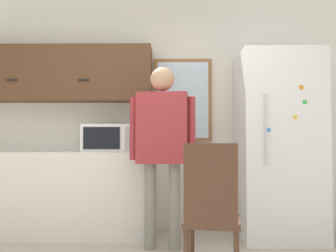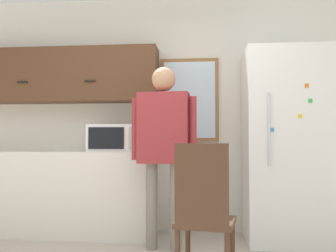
{
  "view_description": "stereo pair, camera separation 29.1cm",
  "coord_description": "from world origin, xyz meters",
  "px_view_note": "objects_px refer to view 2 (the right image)",
  "views": [
    {
      "loc": [
        0.25,
        -2.27,
        1.02
      ],
      "look_at": [
        0.21,
        1.12,
        1.16
      ],
      "focal_mm": 40.0,
      "sensor_mm": 36.0,
      "label": 1
    },
    {
      "loc": [
        0.54,
        -2.25,
        1.02
      ],
      "look_at": [
        0.21,
        1.12,
        1.16
      ],
      "focal_mm": 40.0,
      "sensor_mm": 36.0,
      "label": 2
    }
  ],
  "objects_px": {
    "microwave": "(115,138)",
    "person": "(164,137)",
    "refrigerator": "(285,146)",
    "chair": "(204,209)"
  },
  "relations": [
    {
      "from": "person",
      "to": "refrigerator",
      "type": "height_order",
      "value": "refrigerator"
    },
    {
      "from": "chair",
      "to": "refrigerator",
      "type": "bearing_deg",
      "value": -114.76
    },
    {
      "from": "microwave",
      "to": "chair",
      "type": "bearing_deg",
      "value": -52.86
    },
    {
      "from": "person",
      "to": "refrigerator",
      "type": "relative_size",
      "value": 0.89
    },
    {
      "from": "refrigerator",
      "to": "chair",
      "type": "relative_size",
      "value": 1.94
    },
    {
      "from": "person",
      "to": "refrigerator",
      "type": "bearing_deg",
      "value": 23.26
    },
    {
      "from": "person",
      "to": "refrigerator",
      "type": "distance_m",
      "value": 1.28
    },
    {
      "from": "refrigerator",
      "to": "microwave",
      "type": "bearing_deg",
      "value": 178.44
    },
    {
      "from": "microwave",
      "to": "refrigerator",
      "type": "distance_m",
      "value": 1.79
    },
    {
      "from": "microwave",
      "to": "person",
      "type": "height_order",
      "value": "person"
    }
  ]
}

